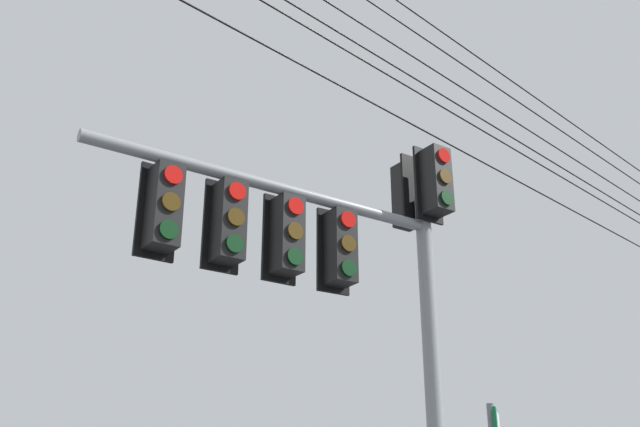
{
  "coord_description": "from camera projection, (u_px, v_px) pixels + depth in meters",
  "views": [
    {
      "loc": [
        5.83,
        7.24,
        1.87
      ],
      "look_at": [
        2.18,
        0.22,
        5.11
      ],
      "focal_mm": 40.63,
      "sensor_mm": 36.0,
      "label": 1
    }
  ],
  "objects": [
    {
      "name": "overhead_wire_span",
      "position": [
        475.0,
        103.0,
        11.42
      ],
      "size": [
        32.24,
        10.14,
        2.48
      ],
      "color": "black"
    },
    {
      "name": "signal_mast_assembly",
      "position": [
        343.0,
        262.0,
        8.53
      ],
      "size": [
        4.72,
        1.08,
        6.36
      ],
      "color": "gray",
      "rests_on": "ground"
    }
  ]
}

